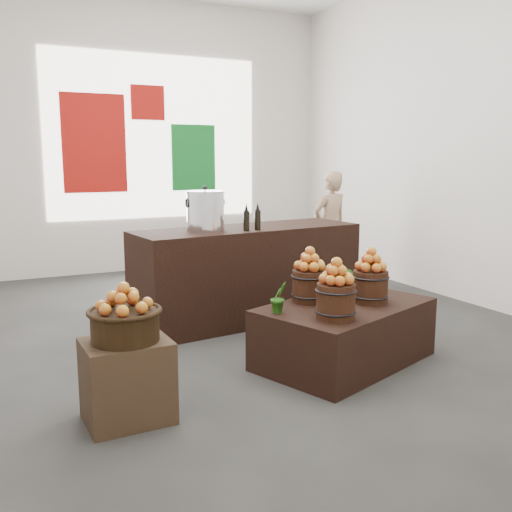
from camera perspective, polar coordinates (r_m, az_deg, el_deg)
name	(u,v)px	position (r m, az deg, el deg)	size (l,w,h in m)	color
ground	(229,331)	(5.72, -2.74, -7.48)	(7.00, 7.00, 0.00)	#373734
back_wall	(135,137)	(8.79, -12.02, 11.56)	(6.00, 0.04, 4.00)	silver
back_opening	(155,137)	(8.85, -10.06, 11.61)	(3.20, 0.02, 2.40)	white
deco_red_left	(94,143)	(8.64, -15.88, 10.78)	(0.90, 0.04, 1.40)	#A8120C
deco_green_right	(194,158)	(9.02, -6.27, 9.76)	(0.70, 0.04, 1.00)	#116E24
deco_red_upper	(148,103)	(8.85, -10.79, 14.84)	(0.50, 0.04, 0.50)	#A8120C
crate	(127,381)	(3.87, -12.75, -12.07)	(0.54, 0.44, 0.54)	#463320
wicker_basket	(125,326)	(3.75, -12.96, -6.83)	(0.43, 0.43, 0.20)	black
apples_in_basket	(124,297)	(3.70, -13.07, -4.03)	(0.34, 0.34, 0.18)	#9B0519
display_table	(345,333)	(4.86, 8.86, -7.64)	(1.45, 0.89, 0.50)	black
apple_bucket_front_left	(336,301)	(4.32, 7.98, -4.52)	(0.29, 0.29, 0.27)	#391B0F
apples_in_bucket_front_left	(336,271)	(4.27, 8.05, -1.51)	(0.22, 0.22, 0.19)	#9B0519
apple_bucket_front_right	(370,287)	(4.85, 11.36, -3.03)	(0.29, 0.29, 0.27)	#391B0F
apples_in_bucket_front_right	(371,259)	(4.80, 11.45, -0.34)	(0.22, 0.22, 0.19)	#9B0519
apple_bucket_rear	(309,286)	(4.80, 5.37, -3.01)	(0.29, 0.29, 0.27)	#391B0F
apples_in_bucket_rear	(310,259)	(4.75, 5.41, -0.29)	(0.22, 0.22, 0.19)	#9B0519
herb_garnish_right	(354,277)	(5.18, 9.78, -2.13)	(0.25, 0.21, 0.27)	#236314
herb_garnish_left	(279,297)	(4.45, 2.30, -4.13)	(0.14, 0.11, 0.25)	#236314
counter	(248,274)	(6.00, -0.81, -1.79)	(2.41, 0.77, 0.98)	black
stock_pot_left	(205,212)	(5.66, -5.09, 4.42)	(0.37, 0.37, 0.37)	silver
oil_cruets	(260,216)	(5.70, 0.44, 4.00)	(0.17, 0.07, 0.27)	black
shopper	(330,228)	(7.80, 7.39, 2.84)	(0.56, 0.37, 1.53)	tan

